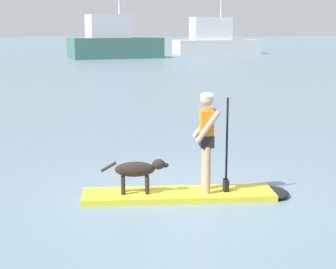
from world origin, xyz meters
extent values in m
plane|color=slate|center=(0.00, 0.00, 0.00)|extent=(400.00, 400.00, 0.00)
cube|color=yellow|center=(0.00, 0.00, 0.05)|extent=(3.32, 1.07, 0.10)
ellipsoid|color=black|center=(1.62, -0.16, 0.05)|extent=(0.63, 0.76, 0.10)
cylinder|color=tan|center=(0.48, 0.08, 0.50)|extent=(0.12, 0.12, 0.81)
cylinder|color=tan|center=(0.45, -0.18, 0.50)|extent=(0.12, 0.12, 0.81)
cube|color=black|center=(0.46, -0.05, 0.99)|extent=(0.26, 0.38, 0.20)
cube|color=orange|center=(0.46, -0.05, 1.21)|extent=(0.23, 0.36, 0.60)
sphere|color=tan|center=(0.46, -0.05, 1.68)|extent=(0.22, 0.22, 0.22)
ellipsoid|color=white|center=(0.46, -0.05, 1.74)|extent=(0.23, 0.23, 0.11)
cylinder|color=tan|center=(0.48, 0.14, 1.26)|extent=(0.42, 0.13, 0.54)
cylinder|color=tan|center=(0.45, -0.24, 1.26)|extent=(0.42, 0.13, 0.54)
cylinder|color=black|center=(0.81, -0.08, 0.90)|extent=(0.04, 0.04, 1.61)
cube|color=black|center=(0.81, -0.08, 0.20)|extent=(0.10, 0.19, 0.20)
ellipsoid|color=#2D231E|center=(-0.73, 0.07, 0.51)|extent=(0.69, 0.29, 0.26)
ellipsoid|color=#2D231E|center=(-0.33, 0.03, 0.59)|extent=(0.23, 0.18, 0.18)
ellipsoid|color=black|center=(-0.23, 0.02, 0.57)|extent=(0.13, 0.09, 0.08)
cylinder|color=#2D231E|center=(-1.17, 0.12, 0.56)|extent=(0.27, 0.08, 0.18)
cylinder|color=#2D231E|center=(-0.52, 0.13, 0.24)|extent=(0.07, 0.07, 0.28)
cylinder|color=#2D231E|center=(-0.54, -0.02, 0.24)|extent=(0.07, 0.07, 0.28)
cylinder|color=#2D231E|center=(-0.92, 0.17, 0.24)|extent=(0.07, 0.07, 0.28)
cylinder|color=#2D231E|center=(-0.94, 0.02, 0.24)|extent=(0.07, 0.07, 0.28)
cube|color=#3F7266|center=(2.61, 44.42, 0.99)|extent=(9.48, 5.38, 1.99)
cube|color=silver|center=(1.94, 44.42, 3.10)|extent=(4.49, 3.48, 2.21)
cylinder|color=silver|center=(3.06, 44.42, 5.57)|extent=(0.20, 0.20, 7.17)
cylinder|color=silver|center=(1.94, 44.42, 3.19)|extent=(3.08, 0.79, 0.14)
cube|color=silver|center=(14.90, 51.92, 0.80)|extent=(9.92, 4.26, 1.60)
cube|color=silver|center=(14.18, 51.92, 2.88)|extent=(4.54, 2.98, 2.56)
cylinder|color=silver|center=(14.18, 51.92, 2.80)|extent=(3.39, 0.38, 0.14)
camera|label=1|loc=(-1.72, -8.52, 2.82)|focal=56.90mm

